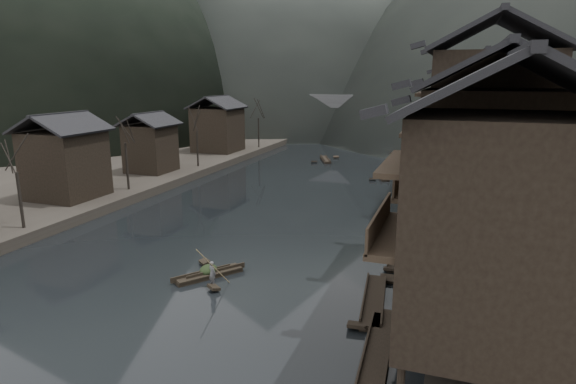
% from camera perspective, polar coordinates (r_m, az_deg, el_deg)
% --- Properties ---
extents(water, '(300.00, 300.00, 0.00)m').
position_cam_1_polar(water, '(33.15, -10.18, -9.08)').
color(water, black).
rests_on(water, ground).
extents(left_bank, '(40.00, 200.00, 1.20)m').
position_cam_1_polar(left_bank, '(84.30, -17.68, 4.73)').
color(left_bank, '#2D2823').
rests_on(left_bank, ground).
extents(stilt_houses, '(9.00, 67.60, 16.50)m').
position_cam_1_polar(stilt_houses, '(45.54, 21.86, 7.99)').
color(stilt_houses, black).
rests_on(stilt_houses, ground).
extents(left_houses, '(8.10, 53.20, 8.73)m').
position_cam_1_polar(left_houses, '(59.24, -18.25, 6.13)').
color(left_houses, black).
rests_on(left_houses, left_bank).
extents(bare_trees, '(3.88, 61.61, 7.77)m').
position_cam_1_polar(bare_trees, '(52.95, -18.68, 6.18)').
color(bare_trees, black).
rests_on(bare_trees, left_bank).
extents(moored_sampans, '(2.74, 57.03, 0.47)m').
position_cam_1_polar(moored_sampans, '(46.71, 14.68, -2.32)').
color(moored_sampans, black).
rests_on(moored_sampans, water).
extents(midriver_boats, '(14.61, 46.37, 0.45)m').
position_cam_1_polar(midriver_boats, '(82.06, 9.62, 4.68)').
color(midriver_boats, black).
rests_on(midriver_boats, water).
extents(stone_bridge, '(40.00, 6.00, 9.00)m').
position_cam_1_polar(stone_bridge, '(99.94, 10.58, 9.04)').
color(stone_bridge, '#4C4C4F').
rests_on(stone_bridge, ground).
extents(hero_sampan, '(3.55, 4.42, 0.43)m').
position_cam_1_polar(hero_sampan, '(31.94, -9.36, -9.55)').
color(hero_sampan, black).
rests_on(hero_sampan, water).
extents(cargo_heap, '(1.07, 1.41, 0.64)m').
position_cam_1_polar(cargo_heap, '(31.94, -9.45, -8.48)').
color(cargo_heap, black).
rests_on(cargo_heap, hero_sampan).
extents(boatman, '(0.66, 0.57, 1.53)m').
position_cam_1_polar(boatman, '(30.00, -8.99, -9.05)').
color(boatman, '#5E5D60').
rests_on(boatman, hero_sampan).
extents(bamboo_pole, '(1.09, 2.49, 3.17)m').
position_cam_1_polar(bamboo_pole, '(29.09, -8.81, -4.83)').
color(bamboo_pole, '#8C7A51').
rests_on(bamboo_pole, boatman).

